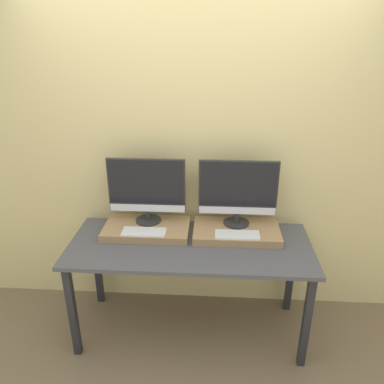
{
  "coord_description": "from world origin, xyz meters",
  "views": [
    {
      "loc": [
        0.16,
        -1.96,
        2.19
      ],
      "look_at": [
        0.0,
        0.57,
        1.1
      ],
      "focal_mm": 35.0,
      "sensor_mm": 36.0,
      "label": 1
    }
  ],
  "objects_px": {
    "monitor_left": "(147,188)",
    "monitor_right": "(238,191)",
    "keyboard_left": "(144,232)",
    "keyboard_right": "(237,235)"
  },
  "relations": [
    {
      "from": "monitor_right",
      "to": "keyboard_right",
      "type": "xyz_separation_m",
      "value": [
        0.0,
        -0.18,
        -0.26
      ]
    },
    {
      "from": "keyboard_left",
      "to": "keyboard_right",
      "type": "xyz_separation_m",
      "value": [
        0.67,
        0.0,
        0.0
      ]
    },
    {
      "from": "monitor_right",
      "to": "keyboard_right",
      "type": "height_order",
      "value": "monitor_right"
    },
    {
      "from": "keyboard_left",
      "to": "keyboard_right",
      "type": "bearing_deg",
      "value": 0.0
    },
    {
      "from": "monitor_right",
      "to": "keyboard_right",
      "type": "bearing_deg",
      "value": -90.0
    },
    {
      "from": "monitor_left",
      "to": "monitor_right",
      "type": "bearing_deg",
      "value": 0.0
    },
    {
      "from": "monitor_left",
      "to": "keyboard_left",
      "type": "xyz_separation_m",
      "value": [
        0.0,
        -0.18,
        -0.26
      ]
    },
    {
      "from": "keyboard_right",
      "to": "monitor_left",
      "type": "bearing_deg",
      "value": 165.0
    },
    {
      "from": "monitor_left",
      "to": "keyboard_right",
      "type": "relative_size",
      "value": 1.82
    },
    {
      "from": "monitor_left",
      "to": "monitor_right",
      "type": "height_order",
      "value": "same"
    }
  ]
}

